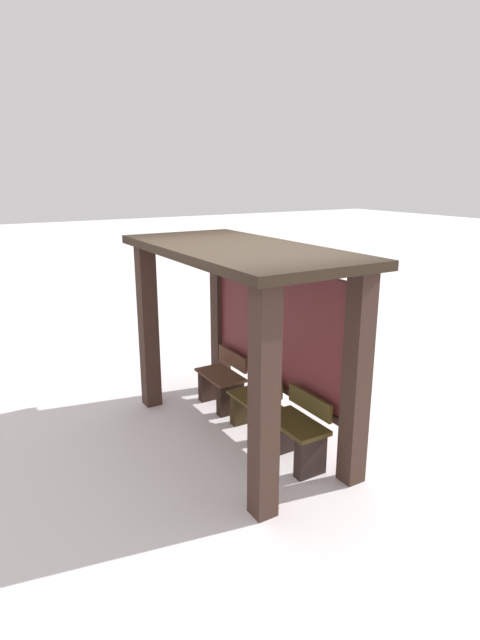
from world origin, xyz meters
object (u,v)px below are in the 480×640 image
Objects in this scene: bench_left_inside at (222,385)px; bench_center_inside at (255,408)px; bench_right_inside at (297,435)px; bus_shelter at (248,305)px.

bench_left_inside reaches higher than bench_center_inside.
bench_right_inside reaches higher than bench_center_inside.
bench_center_inside is at bearing 0.00° from bench_left_inside.
bench_right_inside is (0.82, -0.00, 0.03)m from bench_center_inside.
bench_left_inside is 0.96× the size of bench_right_inside.
bus_shelter reaches higher than bench_left_inside.
bench_right_inside is (1.63, -0.00, 0.02)m from bench_left_inside.
bench_left_inside is at bearing 172.35° from bus_shelter.
bench_left_inside is at bearing -180.00° from bench_center_inside.
bus_shelter is at bearing -172.51° from bench_right_inside.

